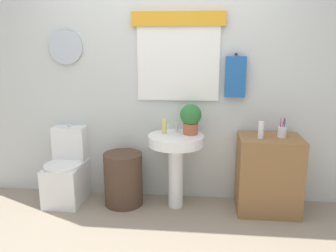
{
  "coord_description": "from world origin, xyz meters",
  "views": [
    {
      "loc": [
        0.41,
        -2.43,
        1.64
      ],
      "look_at": [
        0.08,
        0.8,
        0.86
      ],
      "focal_mm": 37.04,
      "sensor_mm": 36.0,
      "label": 1
    }
  ],
  "objects": [
    {
      "name": "soap_bottle",
      "position": [
        0.03,
        0.9,
        0.83
      ],
      "size": [
        0.05,
        0.05,
        0.15
      ],
      "primitive_type": "cylinder",
      "color": "#DBD166",
      "rests_on": "pedestal_sink"
    },
    {
      "name": "potted_plant",
      "position": [
        0.29,
        0.91,
        0.92
      ],
      "size": [
        0.21,
        0.21,
        0.3
      ],
      "color": "#AD5B38",
      "rests_on": "pedestal_sink"
    },
    {
      "name": "toilet",
      "position": [
        -1.0,
        0.89,
        0.3
      ],
      "size": [
        0.38,
        0.51,
        0.79
      ],
      "color": "white",
      "rests_on": "ground_plane"
    },
    {
      "name": "toothbrush_cup",
      "position": [
        1.17,
        0.87,
        0.81
      ],
      "size": [
        0.08,
        0.08,
        0.19
      ],
      "color": "silver",
      "rests_on": "wooden_cabinet"
    },
    {
      "name": "laundry_hamper",
      "position": [
        -0.39,
        0.85,
        0.27
      ],
      "size": [
        0.39,
        0.39,
        0.55
      ],
      "primitive_type": "cylinder",
      "color": "#4C3828",
      "rests_on": "ground_plane"
    },
    {
      "name": "lotion_bottle",
      "position": [
        0.96,
        0.81,
        0.84
      ],
      "size": [
        0.05,
        0.05,
        0.16
      ],
      "primitive_type": "cylinder",
      "color": "white",
      "rests_on": "wooden_cabinet"
    },
    {
      "name": "back_wall",
      "position": [
        0.0,
        1.15,
        1.31
      ],
      "size": [
        4.4,
        0.18,
        2.6
      ],
      "color": "silver",
      "rests_on": "ground_plane"
    },
    {
      "name": "pedestal_sink",
      "position": [
        0.15,
        0.85,
        0.58
      ],
      "size": [
        0.55,
        0.55,
        0.76
      ],
      "color": "white",
      "rests_on": "ground_plane"
    },
    {
      "name": "wooden_cabinet",
      "position": [
        1.06,
        0.85,
        0.38
      ],
      "size": [
        0.6,
        0.44,
        0.76
      ],
      "primitive_type": "cube",
      "color": "olive",
      "rests_on": "ground_plane"
    },
    {
      "name": "faucet",
      "position": [
        0.15,
        0.97,
        0.81
      ],
      "size": [
        0.03,
        0.03,
        0.1
      ],
      "primitive_type": "cylinder",
      "color": "silver",
      "rests_on": "pedestal_sink"
    }
  ]
}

